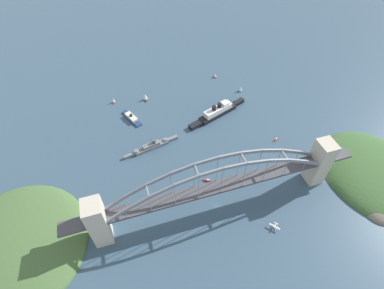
{
  "coord_description": "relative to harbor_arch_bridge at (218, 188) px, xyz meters",
  "views": [
    {
      "loc": [
        -70.2,
        -140.65,
        260.08
      ],
      "look_at": [
        0.0,
        79.87,
        8.0
      ],
      "focal_mm": 27.46,
      "sensor_mm": 36.0,
      "label": 1
    }
  ],
  "objects": [
    {
      "name": "ground_plane",
      "position": [
        -0.0,
        0.0,
        -30.48
      ],
      "size": [
        1400.0,
        1400.0,
        0.0
      ],
      "primitive_type": "plane",
      "color": "#385166"
    },
    {
      "name": "channel_marker_buoy",
      "position": [
        49.45,
        19.92,
        -29.37
      ],
      "size": [
        2.2,
        2.2,
        2.75
      ],
      "color": "red",
      "rests_on": "ground"
    },
    {
      "name": "small_boat_2",
      "position": [
        100.7,
        165.69,
        -26.03
      ],
      "size": [
        8.83,
        6.89,
        9.64
      ],
      "color": "#2D6B3D",
      "rests_on": "ground"
    },
    {
      "name": "ocean_liner",
      "position": [
        50.56,
        127.66,
        -24.84
      ],
      "size": [
        88.95,
        38.46,
        18.3
      ],
      "color": "black",
      "rests_on": "ground"
    },
    {
      "name": "headland_east_shore",
      "position": [
        179.79,
        -19.04,
        -30.48
      ],
      "size": [
        111.66,
        133.2,
        24.45
      ],
      "color": "#3D6033",
      "rests_on": "ground"
    },
    {
      "name": "harbor_arch_bridge",
      "position": [
        0.0,
        0.0,
        0.0
      ],
      "size": [
        285.42,
        18.72,
        69.39
      ],
      "color": "beige",
      "rests_on": "ground"
    },
    {
      "name": "harbor_ferry_steamer",
      "position": [
        -59.14,
        153.96,
        -28.22
      ],
      "size": [
        20.88,
        36.81,
        7.54
      ],
      "color": "navy",
      "rests_on": "ground"
    },
    {
      "name": "small_boat_4",
      "position": [
        -33.8,
        188.34,
        -25.56
      ],
      "size": [
        6.74,
        10.7,
        10.56
      ],
      "color": "black",
      "rests_on": "ground"
    },
    {
      "name": "naval_cruiser",
      "position": [
        -44.78,
        96.23,
        -27.47
      ],
      "size": [
        68.16,
        17.89,
        17.16
      ],
      "color": "slate",
      "rests_on": "ground"
    },
    {
      "name": "small_boat_1",
      "position": [
        2.05,
        30.91,
        -29.61
      ],
      "size": [
        9.93,
        5.68,
        2.44
      ],
      "color": "#B2231E",
      "rests_on": "ground"
    },
    {
      "name": "seaplane_taxiing_near_bridge",
      "position": [
        44.47,
        -39.66,
        -28.28
      ],
      "size": [
        9.05,
        9.42,
        5.01
      ],
      "color": "#B7B7B2",
      "rests_on": "ground"
    },
    {
      "name": "small_boat_5",
      "position": [
        102.24,
        62.89,
        -29.62
      ],
      "size": [
        8.87,
        4.68,
        2.41
      ],
      "color": "#B2231E",
      "rests_on": "ground"
    },
    {
      "name": "headland_west_shore",
      "position": [
        -191.13,
        12.64,
        -30.48
      ],
      "size": [
        130.57,
        135.23,
        28.67
      ],
      "color": "#476638",
      "rests_on": "ground"
    },
    {
      "name": "small_boat_0",
      "position": [
        -76.94,
        195.28,
        -26.57
      ],
      "size": [
        5.41,
        6.54,
        8.45
      ],
      "color": "#B2231E",
      "rests_on": "ground"
    },
    {
      "name": "small_boat_3",
      "position": [
        77.98,
        208.97,
        -27.21
      ],
      "size": [
        5.19,
        7.21,
        7.03
      ],
      "color": "#B2231E",
      "rests_on": "ground"
    }
  ]
}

